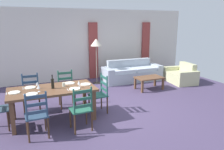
{
  "coord_description": "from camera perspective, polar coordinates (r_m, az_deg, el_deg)",
  "views": [
    {
      "loc": [
        -2.07,
        -4.91,
        2.19
      ],
      "look_at": [
        0.3,
        0.52,
        0.75
      ],
      "focal_mm": 34.65,
      "sensor_mm": 36.0,
      "label": 1
    }
  ],
  "objects": [
    {
      "name": "dining_chair_far_right",
      "position": [
        5.89,
        -11.96,
        -3.55
      ],
      "size": [
        0.44,
        0.42,
        0.96
      ],
      "color": "#265C4A",
      "rests_on": "ground_plane"
    },
    {
      "name": "fork_far_left",
      "position": [
        5.24,
        -22.41,
        -3.32
      ],
      "size": [
        0.02,
        0.17,
        0.01
      ],
      "primitive_type": "cube",
      "rotation": [
        0.0,
        0.0,
        -0.03
      ],
      "color": "silver",
      "rests_on": "dining_table"
    },
    {
      "name": "fork_far_right",
      "position": [
        5.32,
        -12.71,
        -2.35
      ],
      "size": [
        0.02,
        0.17,
        0.01
      ],
      "primitive_type": "cube",
      "rotation": [
        0.0,
        0.0,
        -0.04
      ],
      "color": "silver",
      "rests_on": "dining_table"
    },
    {
      "name": "coffee_cup_primary",
      "position": [
        5.12,
        -12.61,
        -2.49
      ],
      "size": [
        0.07,
        0.07,
        0.09
      ],
      "primitive_type": "cylinder",
      "color": "silver",
      "rests_on": "dining_table"
    },
    {
      "name": "ground_plane",
      "position": [
        5.76,
        -0.69,
        -8.78
      ],
      "size": [
        9.6,
        9.6,
        0.02
      ],
      "primitive_type": "cube",
      "color": "#443856"
    },
    {
      "name": "wine_glass_near_right",
      "position": [
        4.97,
        -8.75,
        -2.01
      ],
      "size": [
        0.06,
        0.06,
        0.16
      ],
      "color": "white",
      "rests_on": "dining_table"
    },
    {
      "name": "fork_head_east",
      "position": [
        5.16,
        -8.57,
        -2.68
      ],
      "size": [
        0.02,
        0.17,
        0.01
      ],
      "primitive_type": "cube",
      "rotation": [
        0.0,
        0.0,
        0.05
      ],
      "color": "silver",
      "rests_on": "dining_table"
    },
    {
      "name": "wine_bottle",
      "position": [
        5.01,
        -15.4,
        -2.14
      ],
      "size": [
        0.07,
        0.07,
        0.32
      ],
      "color": "black",
      "rests_on": "dining_table"
    },
    {
      "name": "curtain_panel_right",
      "position": [
        9.62,
        8.82,
        7.01
      ],
      "size": [
        0.35,
        0.08,
        2.2
      ],
      "primitive_type": "cube",
      "color": "brown",
      "rests_on": "ground_plane"
    },
    {
      "name": "dinner_plate_head_west",
      "position": [
        5.0,
        -24.38,
        -4.24
      ],
      "size": [
        0.24,
        0.24,
        0.02
      ],
      "primitive_type": "cylinder",
      "color": "white",
      "rests_on": "dining_table"
    },
    {
      "name": "dinner_plate_far_right",
      "position": [
        5.35,
        -11.14,
        -2.12
      ],
      "size": [
        0.24,
        0.24,
        0.02
      ],
      "primitive_type": "cylinder",
      "color": "white",
      "rests_on": "dining_table"
    },
    {
      "name": "coffee_table",
      "position": [
        7.33,
        9.78,
        -1.03
      ],
      "size": [
        0.9,
        0.56,
        0.42
      ],
      "color": "brown",
      "rests_on": "ground_plane"
    },
    {
      "name": "dinner_plate_head_east",
      "position": [
        5.19,
        -6.98,
        -2.44
      ],
      "size": [
        0.24,
        0.24,
        0.02
      ],
      "primitive_type": "cylinder",
      "color": "white",
      "rests_on": "dining_table"
    },
    {
      "name": "fork_near_right",
      "position": [
        4.85,
        -11.55,
        -3.86
      ],
      "size": [
        0.02,
        0.17,
        0.01
      ],
      "primitive_type": "cube",
      "rotation": [
        0.0,
        0.0,
        0.0
      ],
      "color": "silver",
      "rests_on": "dining_table"
    },
    {
      "name": "curtain_panel_left",
      "position": [
        8.59,
        -4.93,
        6.33
      ],
      "size": [
        0.35,
        0.08,
        2.2
      ],
      "primitive_type": "cube",
      "color": "brown",
      "rests_on": "ground_plane"
    },
    {
      "name": "dining_chair_near_right",
      "position": [
        4.51,
        -8.09,
        -8.83
      ],
      "size": [
        0.44,
        0.42,
        0.96
      ],
      "color": "#245C48",
      "rests_on": "ground_plane"
    },
    {
      "name": "dinner_plate_near_left",
      "position": [
        4.76,
        -20.42,
        -4.72
      ],
      "size": [
        0.24,
        0.24,
        0.02
      ],
      "primitive_type": "cylinder",
      "color": "white",
      "rests_on": "dining_table"
    },
    {
      "name": "wine_glass_far_left",
      "position": [
        5.11,
        -19.11,
        -2.19
      ],
      "size": [
        0.06,
        0.06,
        0.16
      ],
      "color": "white",
      "rests_on": "dining_table"
    },
    {
      "name": "standing_lamp",
      "position": [
        7.78,
        -4.19,
        7.89
      ],
      "size": [
        0.4,
        0.4,
        1.64
      ],
      "color": "#332D28",
      "rests_on": "ground_plane"
    },
    {
      "name": "dining_chair_near_left",
      "position": [
        4.43,
        -19.26,
        -9.92
      ],
      "size": [
        0.44,
        0.42,
        0.96
      ],
      "color": "navy",
      "rests_on": "ground_plane"
    },
    {
      "name": "dinner_plate_near_right",
      "position": [
        4.88,
        -9.84,
        -3.6
      ],
      "size": [
        0.24,
        0.24,
        0.02
      ],
      "primitive_type": "cylinder",
      "color": "white",
      "rests_on": "dining_table"
    },
    {
      "name": "wine_glass_near_left",
      "position": [
        4.86,
        -18.79,
        -2.98
      ],
      "size": [
        0.06,
        0.06,
        0.16
      ],
      "color": "white",
      "rests_on": "dining_table"
    },
    {
      "name": "dinner_plate_far_left",
      "position": [
        5.24,
        -20.78,
        -3.1
      ],
      "size": [
        0.24,
        0.24,
        0.02
      ],
      "primitive_type": "cylinder",
      "color": "white",
      "rests_on": "dining_table"
    },
    {
      "name": "wall_far",
      "position": [
        8.51,
        -9.51,
        7.82
      ],
      "size": [
        9.6,
        0.16,
        2.7
      ],
      "primitive_type": "cube",
      "color": "silver",
      "rests_on": "ground_plane"
    },
    {
      "name": "couch",
      "position": [
        8.35,
        5.14,
        0.47
      ],
      "size": [
        2.3,
        0.84,
        0.8
      ],
      "color": "#A1ACB9",
      "rests_on": "ground_plane"
    },
    {
      "name": "dining_chair_head_east",
      "position": [
        5.37,
        -3.22,
        -4.96
      ],
      "size": [
        0.42,
        0.44,
        0.96
      ],
      "color": "#21554C",
      "rests_on": "ground_plane"
    },
    {
      "name": "fork_near_left",
      "position": [
        4.76,
        -22.22,
        -4.97
      ],
      "size": [
        0.03,
        0.17,
        0.01
      ],
      "primitive_type": "cube",
      "rotation": [
        0.0,
        0.0,
        0.07
      ],
      "color": "silver",
      "rests_on": "dining_table"
    },
    {
      "name": "dining_table",
      "position": [
        5.07,
        -15.44,
        -4.39
      ],
      "size": [
        1.9,
        0.96,
        0.75
      ],
      "color": "brown",
      "rests_on": "ground_plane"
    },
    {
      "name": "fork_head_west",
      "position": [
        5.01,
        -26.09,
        -4.46
      ],
      "size": [
        0.02,
        0.17,
        0.01
      ],
      "primitive_type": "cube",
      "rotation": [
        0.0,
        0.0,
        -0.0
      ],
      "color": "silver",
      "rests_on": "dining_table"
    },
    {
      "name": "armchair_upholstered",
      "position": [
        8.5,
        17.95,
        -0.2
      ],
      "size": [
        0.94,
        1.25,
        0.72
      ],
      "color": "#C0C08E",
      "rests_on": "ground_plane"
    },
    {
      "name": "dining_chair_far_left",
      "position": [
        5.77,
        -20.56,
        -4.49
      ],
      "size": [
        0.44,
        0.43,
        0.96
      ],
      "color": "navy",
      "rests_on": "ground_plane"
    }
  ]
}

